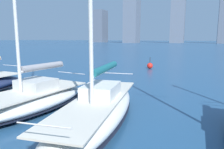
% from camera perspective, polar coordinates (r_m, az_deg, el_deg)
% --- Properties ---
extents(city_skyline, '(175.09, 22.87, 54.87)m').
position_cam_1_polar(city_skyline, '(163.74, 24.06, 14.33)').
color(city_skyline, gray).
rests_on(city_skyline, ground).
extents(sailboat_teal, '(3.62, 9.10, 9.42)m').
position_cam_1_polar(sailboat_teal, '(9.43, -3.74, -9.16)').
color(sailboat_teal, white).
rests_on(sailboat_teal, ground).
extents(sailboat_grey, '(3.58, 7.50, 12.73)m').
position_cam_1_polar(sailboat_grey, '(12.01, -20.43, -5.74)').
color(sailboat_grey, silver).
rests_on(sailboat_grey, ground).
extents(channel_buoy, '(0.70, 0.70, 1.40)m').
position_cam_1_polar(channel_buoy, '(26.66, 9.87, 2.28)').
color(channel_buoy, red).
rests_on(channel_buoy, ground).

